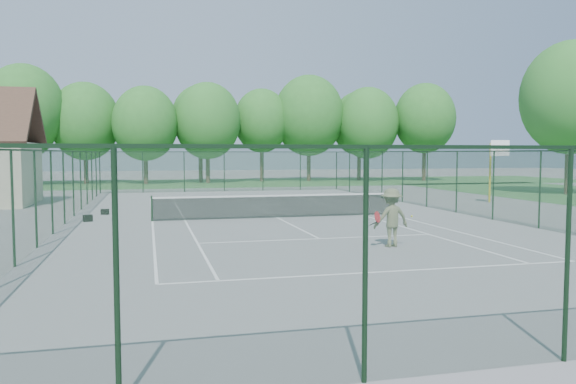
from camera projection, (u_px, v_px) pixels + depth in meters
name	position (u px, v px, depth m)	size (l,w,h in m)	color
ground	(277.00, 218.00, 25.30)	(140.00, 140.00, 0.00)	gray
grass_far	(208.00, 183.00, 54.34)	(80.00, 16.00, 0.01)	#3A7537
court_lines	(277.00, 218.00, 25.30)	(11.05, 23.85, 0.01)	white
tennis_net	(277.00, 205.00, 25.26)	(11.08, 0.08, 1.10)	black
fence_enclosure	(277.00, 183.00, 25.19)	(18.05, 36.05, 3.02)	#1D3C27
tree_line_far	(207.00, 121.00, 53.92)	(39.40, 6.40, 9.70)	#493024
basketball_goal	(495.00, 159.00, 32.50)	(1.20, 1.43, 3.65)	gold
tree_side	(571.00, 98.00, 38.94)	(6.76, 6.76, 10.70)	#493024
sports_bag_a	(88.00, 218.00, 23.86)	(0.36, 0.22, 0.29)	black
sports_bag_b	(105.00, 212.00, 26.55)	(0.34, 0.21, 0.27)	black
tennis_player	(391.00, 218.00, 17.44)	(1.81, 0.92, 1.82)	#5F6346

